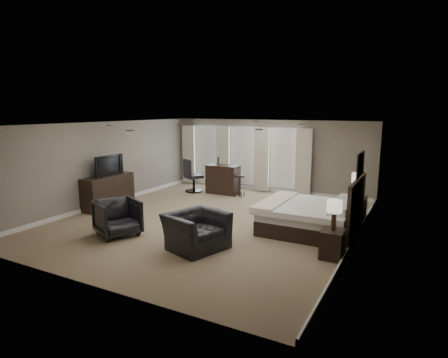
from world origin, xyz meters
The scene contains 16 objects.
room centered at (0.00, 0.00, 1.30)m, with size 7.60×8.60×2.64m.
window_bay centered at (-1.00, 4.11, 1.20)m, with size 5.25×0.20×2.30m.
bed centered at (2.58, 0.38, 0.71)m, with size 2.22×2.12×1.41m, color silver.
nightstand_near centered at (3.47, -1.07, 0.29)m, with size 0.44×0.53×0.58m, color black.
nightstand_far centered at (3.47, 1.83, 0.33)m, with size 0.49×0.60×0.65m, color black.
lamp_near centered at (3.47, -1.07, 0.89)m, with size 0.30×0.30×0.62m, color beige.
lamp_far centered at (3.47, 1.83, 0.98)m, with size 0.32×0.32×0.66m, color beige.
wall_art centered at (3.70, 0.38, 1.75)m, with size 0.04×0.96×0.56m, color slate.
dresser centered at (-3.45, -0.27, 0.50)m, with size 0.55×1.72×1.00m, color black.
tv centered at (-3.45, -0.27, 1.07)m, with size 1.08×0.62×0.14m, color black.
armchair_near centered at (0.75, -1.91, 0.53)m, with size 1.22×0.79×1.06m, color black.
armchair_far centered at (-1.36, -2.07, 0.48)m, with size 0.93×0.87×0.95m, color black.
bar_counter centered at (-1.27, 3.09, 0.52)m, with size 1.19×0.62×1.03m, color black.
bar_stool_left centered at (-1.83, 3.65, 0.40)m, with size 0.38×0.38×0.79m, color black.
bar_stool_right centered at (-0.51, 2.91, 0.38)m, with size 0.36×0.36×0.75m, color black.
desk_chair centered at (-2.34, 2.82, 0.61)m, with size 0.62×0.62×1.21m, color black.
Camera 1 is at (4.91, -8.45, 2.98)m, focal length 30.00 mm.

